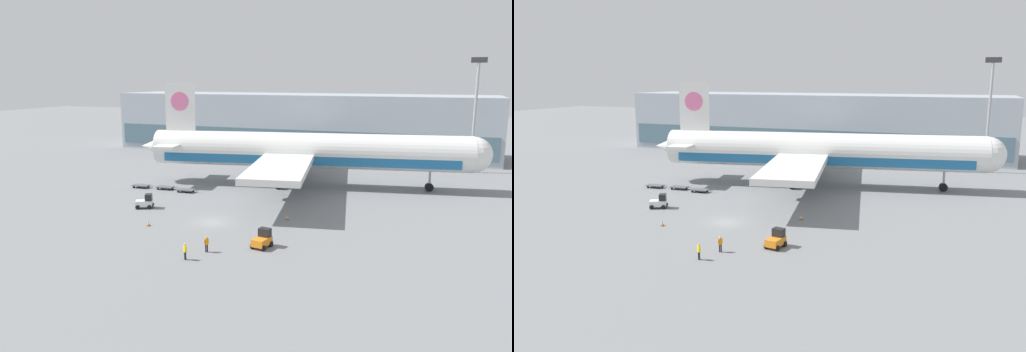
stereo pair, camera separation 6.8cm
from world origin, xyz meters
TOP-DOWN VIEW (x-y plane):
  - ground_plane at (0.00, 0.00)m, footprint 400.00×400.00m
  - terminal_building at (-7.07, 62.64)m, footprint 90.00×18.20m
  - light_mast at (31.63, 48.22)m, footprint 2.80×0.50m
  - airplane_main at (4.68, 24.67)m, footprint 57.65×48.66m
  - baggage_tug_foreground at (-11.77, 2.89)m, footprint 2.80×2.43m
  - baggage_tug_mid at (9.22, -6.62)m, footprint 2.01×2.66m
  - baggage_dolly_lead at (-19.77, 13.76)m, footprint 3.74×1.64m
  - baggage_dolly_second at (-15.40, 14.15)m, footprint 3.74×1.64m
  - baggage_dolly_third at (-11.27, 13.54)m, footprint 3.74×1.64m
  - ground_crew_near at (4.26, -10.13)m, footprint 0.36×0.52m
  - ground_crew_far at (3.27, -12.93)m, footprint 0.48×0.39m
  - traffic_cone_near at (8.54, 4.41)m, footprint 0.40×0.40m
  - traffic_cone_far at (-6.62, -4.30)m, footprint 0.40×0.40m

SIDE VIEW (x-z plane):
  - ground_plane at x=0.00m, z-range 0.00..0.00m
  - traffic_cone_near at x=8.54m, z-range -0.01..0.55m
  - traffic_cone_far at x=-6.62m, z-range -0.01..0.63m
  - baggage_dolly_lead at x=-19.77m, z-range 0.15..0.63m
  - baggage_dolly_second at x=-15.40m, z-range 0.15..0.63m
  - baggage_dolly_third at x=-11.27m, z-range 0.15..0.63m
  - baggage_tug_foreground at x=-11.77m, z-range -0.12..1.88m
  - baggage_tug_mid at x=9.22m, z-range -0.12..1.88m
  - ground_crew_far at x=3.27m, z-range 0.14..1.85m
  - ground_crew_near at x=4.26m, z-range 0.15..1.88m
  - airplane_main at x=4.68m, z-range -2.66..14.34m
  - terminal_building at x=-7.07m, z-range -0.01..13.99m
  - light_mast at x=31.63m, z-range 1.81..23.45m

